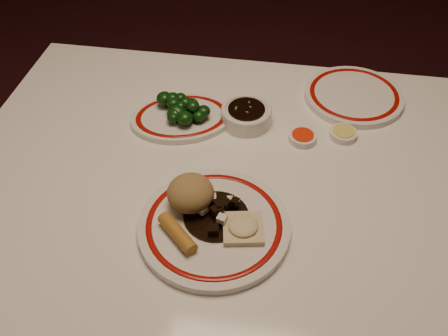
% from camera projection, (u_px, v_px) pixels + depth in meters
% --- Properties ---
extents(dining_table, '(1.20, 0.90, 0.75)m').
position_uv_depth(dining_table, '(230.00, 202.00, 1.14)').
color(dining_table, white).
rests_on(dining_table, ground).
extents(main_plate, '(0.35, 0.35, 0.02)m').
position_uv_depth(main_plate, '(214.00, 226.00, 0.96)').
color(main_plate, silver).
rests_on(main_plate, dining_table).
extents(rice_mound, '(0.09, 0.09, 0.07)m').
position_uv_depth(rice_mound, '(190.00, 193.00, 0.97)').
color(rice_mound, '#987A48').
rests_on(rice_mound, main_plate).
extents(spring_roll, '(0.09, 0.09, 0.03)m').
position_uv_depth(spring_roll, '(177.00, 233.00, 0.92)').
color(spring_roll, '#AF792B').
rests_on(spring_roll, main_plate).
extents(fried_wonton, '(0.09, 0.09, 0.02)m').
position_uv_depth(fried_wonton, '(243.00, 227.00, 0.94)').
color(fried_wonton, beige).
rests_on(fried_wonton, main_plate).
extents(stirfry_heap, '(0.13, 0.13, 0.03)m').
position_uv_depth(stirfry_heap, '(216.00, 212.00, 0.96)').
color(stirfry_heap, black).
rests_on(stirfry_heap, main_plate).
extents(broccoli_plate, '(0.29, 0.27, 0.02)m').
position_uv_depth(broccoli_plate, '(182.00, 118.00, 1.20)').
color(broccoli_plate, silver).
rests_on(broccoli_plate, dining_table).
extents(broccoli_pile, '(0.14, 0.11, 0.05)m').
position_uv_depth(broccoli_pile, '(181.00, 107.00, 1.18)').
color(broccoli_pile, '#23471C').
rests_on(broccoli_pile, broccoli_plate).
extents(soy_bowl, '(0.12, 0.12, 0.04)m').
position_uv_depth(soy_bowl, '(246.00, 116.00, 1.19)').
color(soy_bowl, silver).
rests_on(soy_bowl, dining_table).
extents(sweet_sour_dish, '(0.06, 0.06, 0.02)m').
position_uv_depth(sweet_sour_dish, '(303.00, 137.00, 1.15)').
color(sweet_sour_dish, silver).
rests_on(sweet_sour_dish, dining_table).
extents(mustard_dish, '(0.06, 0.06, 0.02)m').
position_uv_depth(mustard_dish, '(343.00, 134.00, 1.16)').
color(mustard_dish, silver).
rests_on(mustard_dish, dining_table).
extents(far_plate, '(0.29, 0.29, 0.02)m').
position_uv_depth(far_plate, '(354.00, 96.00, 1.26)').
color(far_plate, silver).
rests_on(far_plate, dining_table).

